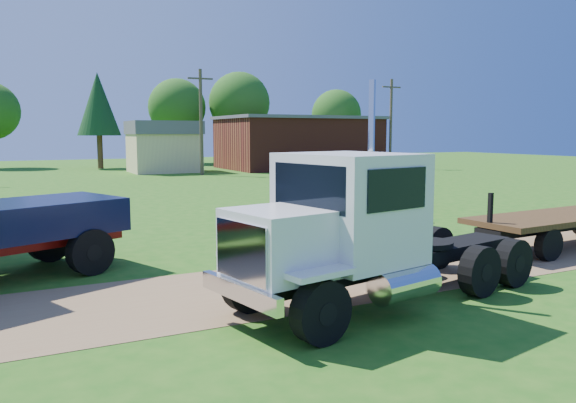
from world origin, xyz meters
name	(u,v)px	position (x,y,z in m)	size (l,w,h in m)	color
ground	(395,270)	(0.00, 0.00, 0.00)	(140.00, 140.00, 0.00)	#1F5913
dirt_track	(395,270)	(0.00, 0.00, 0.01)	(120.00, 4.20, 0.01)	brown
white_semi_tractor	(353,231)	(-2.82, -2.23, 1.62)	(8.06, 3.96, 4.76)	black
orange_pickup	(377,191)	(7.00, 10.66, 0.79)	(2.61, 5.66, 1.57)	red
flatbed_trailer	(568,221)	(6.85, 0.09, 0.82)	(7.61, 2.69, 1.92)	#322310
spectator_a	(308,256)	(-3.42, -1.41, 1.00)	(0.73, 0.48, 2.00)	#999999
spectator_b	(394,197)	(5.16, 6.89, 0.98)	(0.96, 0.74, 1.97)	#999999
brick_building	(298,142)	(18.00, 40.00, 2.66)	(15.40, 10.40, 5.30)	maroon
tan_shed	(164,146)	(4.00, 40.00, 2.42)	(6.20, 5.40, 4.70)	tan
utility_poles	(201,120)	(6.00, 35.00, 4.71)	(42.20, 0.28, 9.00)	#443526
tree_row	(109,103)	(1.00, 51.04, 6.79)	(56.92, 14.25, 11.36)	#352515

